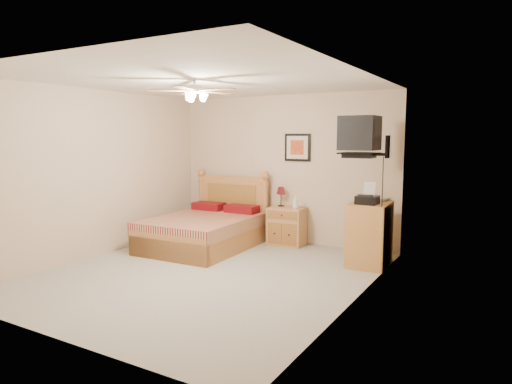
# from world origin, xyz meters

# --- Properties ---
(floor) EXTENTS (4.50, 4.50, 0.00)m
(floor) POSITION_xyz_m (0.00, 0.00, 0.00)
(floor) COLOR gray
(floor) RESTS_ON ground
(ceiling) EXTENTS (4.00, 4.50, 0.04)m
(ceiling) POSITION_xyz_m (0.00, 0.00, 2.50)
(ceiling) COLOR white
(ceiling) RESTS_ON ground
(wall_back) EXTENTS (4.00, 0.04, 2.50)m
(wall_back) POSITION_xyz_m (0.00, 2.25, 1.25)
(wall_back) COLOR #CDB397
(wall_back) RESTS_ON ground
(wall_front) EXTENTS (4.00, 0.04, 2.50)m
(wall_front) POSITION_xyz_m (0.00, -2.25, 1.25)
(wall_front) COLOR #CDB397
(wall_front) RESTS_ON ground
(wall_left) EXTENTS (0.04, 4.50, 2.50)m
(wall_left) POSITION_xyz_m (-2.00, 0.00, 1.25)
(wall_left) COLOR #CDB397
(wall_left) RESTS_ON ground
(wall_right) EXTENTS (0.04, 4.50, 2.50)m
(wall_right) POSITION_xyz_m (2.00, 0.00, 1.25)
(wall_right) COLOR #CDB397
(wall_right) RESTS_ON ground
(bed) EXTENTS (1.49, 1.92, 1.21)m
(bed) POSITION_xyz_m (-0.89, 1.12, 0.61)
(bed) COLOR #A86134
(bed) RESTS_ON ground
(nightstand) EXTENTS (0.61, 0.48, 0.63)m
(nightstand) POSITION_xyz_m (0.20, 2.00, 0.31)
(nightstand) COLOR #C17543
(nightstand) RESTS_ON ground
(table_lamp) EXTENTS (0.19, 0.19, 0.33)m
(table_lamp) POSITION_xyz_m (0.04, 2.09, 0.79)
(table_lamp) COLOR maroon
(table_lamp) RESTS_ON nightstand
(lotion_bottle) EXTENTS (0.11, 0.11, 0.23)m
(lotion_bottle) POSITION_xyz_m (0.37, 1.96, 0.75)
(lotion_bottle) COLOR white
(lotion_bottle) RESTS_ON nightstand
(framed_picture) EXTENTS (0.46, 0.04, 0.46)m
(framed_picture) POSITION_xyz_m (0.27, 2.23, 1.62)
(framed_picture) COLOR black
(framed_picture) RESTS_ON wall_back
(dresser) EXTENTS (0.57, 0.78, 0.88)m
(dresser) POSITION_xyz_m (1.73, 1.51, 0.44)
(dresser) COLOR #B2743C
(dresser) RESTS_ON ground
(fax_machine) EXTENTS (0.29, 0.30, 0.30)m
(fax_machine) POSITION_xyz_m (1.72, 1.37, 1.03)
(fax_machine) COLOR black
(fax_machine) RESTS_ON dresser
(magazine_lower) EXTENTS (0.21, 0.26, 0.02)m
(magazine_lower) POSITION_xyz_m (1.73, 1.82, 0.90)
(magazine_lower) COLOR #ADA38B
(magazine_lower) RESTS_ON dresser
(magazine_upper) EXTENTS (0.20, 0.26, 0.02)m
(magazine_upper) POSITION_xyz_m (1.73, 1.83, 0.92)
(magazine_upper) COLOR tan
(magazine_upper) RESTS_ON magazine_lower
(wall_tv) EXTENTS (0.56, 0.46, 0.58)m
(wall_tv) POSITION_xyz_m (1.75, 1.34, 1.81)
(wall_tv) COLOR black
(wall_tv) RESTS_ON wall_right
(ceiling_fan) EXTENTS (1.14, 1.14, 0.28)m
(ceiling_fan) POSITION_xyz_m (0.00, -0.20, 2.36)
(ceiling_fan) COLOR silver
(ceiling_fan) RESTS_ON ceiling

